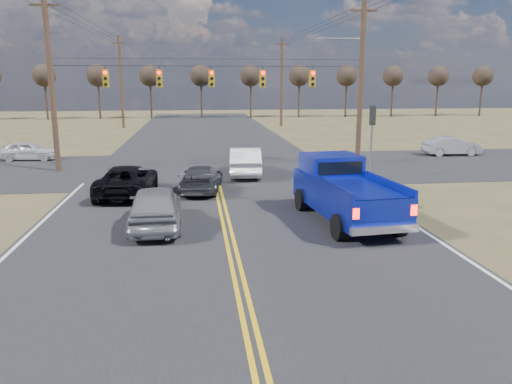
{
  "coord_description": "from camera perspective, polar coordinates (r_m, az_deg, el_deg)",
  "views": [
    {
      "loc": [
        -1.06,
        -11.84,
        5.15
      ],
      "look_at": [
        0.94,
        4.42,
        1.5
      ],
      "focal_mm": 35.0,
      "sensor_mm": 36.0,
      "label": 1
    }
  ],
  "objects": [
    {
      "name": "dgrey_car_queue",
      "position": [
        23.87,
        -6.25,
        1.55
      ],
      "size": [
        2.33,
        4.5,
        1.25
      ],
      "primitive_type": "imported",
      "rotation": [
        0.0,
        0.0,
        3.0
      ],
      "color": "#37383D",
      "rests_on": "ground"
    },
    {
      "name": "silver_suv",
      "position": [
        18.14,
        -11.44,
        -1.64
      ],
      "size": [
        1.99,
        4.64,
        1.56
      ],
      "primitive_type": "imported",
      "rotation": [
        0.0,
        0.0,
        3.17
      ],
      "color": "gray",
      "rests_on": "ground"
    },
    {
      "name": "road_main",
      "position": [
        22.47,
        -4.11,
        -0.73
      ],
      "size": [
        14.0,
        120.0,
        0.02
      ],
      "primitive_type": "cube",
      "color": "#28282B",
      "rests_on": "ground"
    },
    {
      "name": "cross_car_east_near",
      "position": [
        37.98,
        21.46,
        4.89
      ],
      "size": [
        1.42,
        3.99,
        1.31
      ],
      "primitive_type": "imported",
      "rotation": [
        0.0,
        0.0,
        1.56
      ],
      "color": "#A5A7AD",
      "rests_on": "ground"
    },
    {
      "name": "black_suv",
      "position": [
        23.61,
        -14.51,
        1.3
      ],
      "size": [
        2.59,
        5.17,
        1.41
      ],
      "primitive_type": "imported",
      "rotation": [
        0.0,
        0.0,
        3.09
      ],
      "color": "black",
      "rests_on": "ground"
    },
    {
      "name": "cross_car_west",
      "position": [
        36.45,
        -24.59,
        4.32
      ],
      "size": [
        1.72,
        3.84,
        1.28
      ],
      "primitive_type": "imported",
      "rotation": [
        0.0,
        0.0,
        1.52
      ],
      "color": "white",
      "rests_on": "ground"
    },
    {
      "name": "utility_poles",
      "position": [
        28.86,
        -5.02,
        12.67
      ],
      "size": [
        19.6,
        58.32,
        10.0
      ],
      "color": "#473323",
      "rests_on": "ground"
    },
    {
      "name": "pickup_truck",
      "position": [
        18.9,
        10.06,
        0.07
      ],
      "size": [
        2.97,
        6.38,
        2.32
      ],
      "rotation": [
        0.0,
        0.0,
        0.1
      ],
      "color": "black",
      "rests_on": "ground"
    },
    {
      "name": "signal_gantry",
      "position": [
        29.67,
        -4.08,
        12.36
      ],
      "size": [
        19.6,
        4.83,
        10.0
      ],
      "color": "#473323",
      "rests_on": "ground"
    },
    {
      "name": "treeline",
      "position": [
        38.82,
        -5.59,
        13.32
      ],
      "size": [
        87.0,
        117.8,
        7.4
      ],
      "color": "#33261C",
      "rests_on": "ground"
    },
    {
      "name": "ground",
      "position": [
        12.96,
        -1.76,
        -10.87
      ],
      "size": [
        160.0,
        160.0,
        0.0
      ],
      "primitive_type": "plane",
      "color": "brown",
      "rests_on": "ground"
    },
    {
      "name": "road_cross",
      "position": [
        30.3,
        -4.9,
        2.73
      ],
      "size": [
        120.0,
        12.0,
        0.02
      ],
      "primitive_type": "cube",
      "color": "#28282B",
      "rests_on": "ground"
    },
    {
      "name": "white_car_queue",
      "position": [
        27.83,
        -1.23,
        3.53
      ],
      "size": [
        2.06,
        4.89,
        1.57
      ],
      "primitive_type": "imported",
      "rotation": [
        0.0,
        0.0,
        3.06
      ],
      "color": "white",
      "rests_on": "ground"
    }
  ]
}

